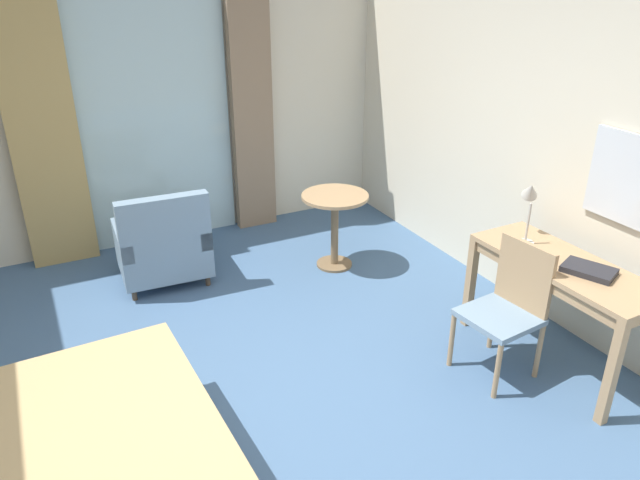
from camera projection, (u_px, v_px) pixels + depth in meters
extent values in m
cube|color=#426084|center=(257.00, 422.00, 3.85)|extent=(5.69, 6.62, 0.10)
cube|color=beige|center=(132.00, 101.00, 5.70)|extent=(5.29, 0.12, 2.83)
cube|color=beige|center=(587.00, 147.00, 4.29)|extent=(0.12, 6.22, 2.83)
cube|color=silver|center=(152.00, 119.00, 5.77)|extent=(1.51, 0.02, 2.49)
cube|color=tan|center=(43.00, 132.00, 5.28)|extent=(0.58, 0.10, 2.51)
cube|color=#897056|center=(252.00, 109.00, 6.08)|extent=(0.42, 0.10, 2.51)
cube|color=tan|center=(76.00, 440.00, 2.97)|extent=(1.42, 1.67, 0.03)
cube|color=tan|center=(566.00, 265.00, 4.07)|extent=(0.55, 1.34, 0.04)
cube|color=tan|center=(565.00, 273.00, 4.09)|extent=(0.50, 1.27, 0.08)
cube|color=tan|center=(515.00, 270.00, 4.84)|extent=(0.06, 0.06, 0.74)
cube|color=tan|center=(612.00, 374.00, 3.62)|extent=(0.06, 0.06, 0.74)
cube|color=tan|center=(470.00, 283.00, 4.64)|extent=(0.06, 0.06, 0.74)
cube|color=gray|center=(499.00, 317.00, 4.06)|extent=(0.49, 0.50, 0.04)
cube|color=tan|center=(525.00, 275.00, 4.06)|extent=(0.08, 0.44, 0.47)
cylinder|color=tan|center=(452.00, 340.00, 4.22)|extent=(0.04, 0.04, 0.42)
cylinder|color=tan|center=(497.00, 371.00, 3.90)|extent=(0.04, 0.04, 0.42)
cylinder|color=tan|center=(492.00, 323.00, 4.42)|extent=(0.04, 0.04, 0.42)
cylinder|color=tan|center=(539.00, 351.00, 4.10)|extent=(0.04, 0.04, 0.42)
cylinder|color=#B7B2A8|center=(525.00, 243.00, 4.33)|extent=(0.13, 0.13, 0.02)
cylinder|color=#B7B2A8|center=(528.00, 223.00, 4.26)|extent=(0.02, 0.02, 0.29)
cone|color=#B7B2A8|center=(531.00, 190.00, 4.34)|extent=(0.16, 0.15, 0.19)
cube|color=#232328|center=(589.00, 270.00, 3.92)|extent=(0.32, 0.37, 0.04)
cube|color=gray|center=(163.00, 255.00, 5.39)|extent=(0.79, 0.72, 0.26)
cube|color=gray|center=(165.00, 227.00, 4.99)|extent=(0.76, 0.16, 0.52)
cube|color=gray|center=(198.00, 227.00, 5.42)|extent=(0.13, 0.69, 0.16)
cube|color=gray|center=(122.00, 240.00, 5.18)|extent=(0.13, 0.69, 0.16)
cylinder|color=#4C3D2D|center=(193.00, 254.00, 5.81)|extent=(0.04, 0.04, 0.10)
cylinder|color=#4C3D2D|center=(125.00, 266.00, 5.58)|extent=(0.04, 0.04, 0.10)
cylinder|color=#4C3D2D|center=(208.00, 280.00, 5.35)|extent=(0.04, 0.04, 0.10)
cylinder|color=#4C3D2D|center=(134.00, 294.00, 5.11)|extent=(0.04, 0.04, 0.10)
cylinder|color=tan|center=(335.00, 196.00, 5.42)|extent=(0.61, 0.61, 0.03)
cylinder|color=brown|center=(335.00, 232.00, 5.57)|extent=(0.07, 0.07, 0.68)
cylinder|color=brown|center=(334.00, 264.00, 5.71)|extent=(0.33, 0.33, 0.02)
cube|color=silver|center=(623.00, 178.00, 3.99)|extent=(0.02, 0.51, 0.61)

